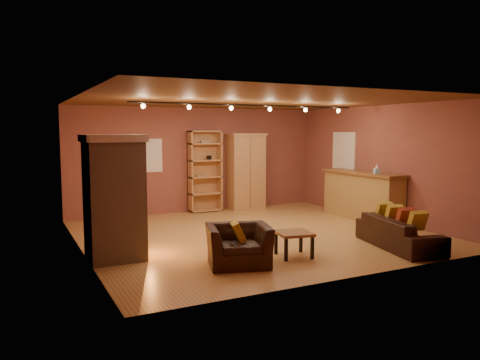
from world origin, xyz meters
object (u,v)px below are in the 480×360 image
bookcase (204,171)px  bar_counter (362,195)px  armoire (246,171)px  fireplace (115,197)px  coffee_table (294,235)px  loveseat (399,227)px  armchair (238,238)px

bookcase → bar_counter: 4.19m
armoire → bar_counter: 3.28m
fireplace → coffee_table: fireplace is taller
bookcase → loveseat: (1.74, -5.35, -0.72)m
coffee_table → loveseat: bearing=-9.6°
bar_counter → coffee_table: size_ratio=3.69×
fireplace → bookcase: bearing=49.7°
armoire → armchair: bearing=-118.6°
bookcase → coffee_table: (-0.37, -5.00, -0.74)m
armoire → bar_counter: bearing=-54.6°
bar_counter → loveseat: 2.89m
bookcase → bar_counter: bearing=-42.4°
loveseat → bookcase: bearing=30.7°
armoire → coffee_table: bearing=-107.9°
fireplace → armoire: 5.64m
bookcase → armoire: (1.19, -0.15, -0.05)m
armoire → loveseat: size_ratio=1.04×
armoire → coffee_table: 5.14m
fireplace → bar_counter: size_ratio=0.86×
armoire → coffee_table: size_ratio=3.15×
bookcase → armchair: bookcase is taller
fireplace → loveseat: size_ratio=1.05×
coffee_table → fireplace: bearing=155.7°
bar_counter → armchair: bar_counter is taller
armchair → armoire: bearing=78.0°
armoire → loveseat: bearing=-84.0°
bookcase → loveseat: bearing=-72.0°
fireplace → loveseat: bearing=-18.2°
bar_counter → loveseat: bearing=-117.7°
bookcase → armoire: 1.20m
bookcase → fireplace: bearing=-130.3°
fireplace → armchair: (1.71, -1.29, -0.62)m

